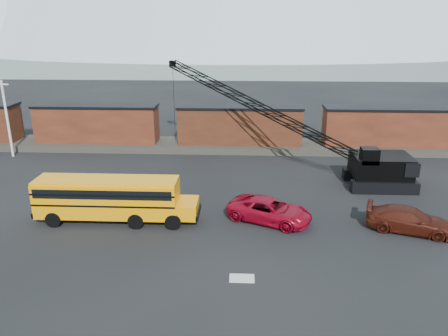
% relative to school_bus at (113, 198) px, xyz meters
% --- Properties ---
extents(ground, '(160.00, 160.00, 0.00)m').
position_rel_school_bus_xyz_m(ground, '(8.76, -3.01, -1.79)').
color(ground, black).
rests_on(ground, ground).
extents(gravel_berm, '(120.00, 5.00, 0.70)m').
position_rel_school_bus_xyz_m(gravel_berm, '(8.76, 18.99, -1.44)').
color(gravel_berm, '#47423A').
rests_on(gravel_berm, ground).
extents(boxcar_west_near, '(13.70, 3.10, 4.17)m').
position_rel_school_bus_xyz_m(boxcar_west_near, '(-7.24, 18.99, 0.97)').
color(boxcar_west_near, '#451A13').
rests_on(boxcar_west_near, gravel_berm).
extents(boxcar_mid, '(13.70, 3.10, 4.17)m').
position_rel_school_bus_xyz_m(boxcar_mid, '(8.76, 18.99, 0.97)').
color(boxcar_mid, '#592919').
rests_on(boxcar_mid, gravel_berm).
extents(boxcar_east_near, '(13.70, 3.10, 4.17)m').
position_rel_school_bus_xyz_m(boxcar_east_near, '(24.76, 18.99, 0.97)').
color(boxcar_east_near, '#451A13').
rests_on(boxcar_east_near, gravel_berm).
extents(utility_pole, '(1.40, 0.24, 8.00)m').
position_rel_school_bus_xyz_m(utility_pole, '(-15.24, 14.99, 2.36)').
color(utility_pole, silver).
rests_on(utility_pole, ground).
extents(snow_patch, '(1.40, 0.90, 0.02)m').
position_rel_school_bus_xyz_m(snow_patch, '(9.26, -7.01, -1.78)').
color(snow_patch, silver).
rests_on(snow_patch, ground).
extents(school_bus, '(11.65, 2.65, 3.19)m').
position_rel_school_bus_xyz_m(school_bus, '(0.00, 0.00, 0.00)').
color(school_bus, '#FD9905').
rests_on(school_bus, ground).
extents(red_pickup, '(6.62, 5.00, 1.67)m').
position_rel_school_bus_xyz_m(red_pickup, '(11.18, 0.49, -0.96)').
color(red_pickup, '#9E071E').
rests_on(red_pickup, ground).
extents(maroon_suv, '(6.14, 4.00, 1.65)m').
position_rel_school_bus_xyz_m(maroon_suv, '(20.62, -0.64, -0.97)').
color(maroon_suv, '#42140B').
rests_on(maroon_suv, ground).
extents(crawler_crane, '(22.90, 14.40, 9.78)m').
position_rel_school_bus_xyz_m(crawler_crane, '(10.43, 13.87, 4.03)').
color(crawler_crane, black).
rests_on(crawler_crane, ground).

